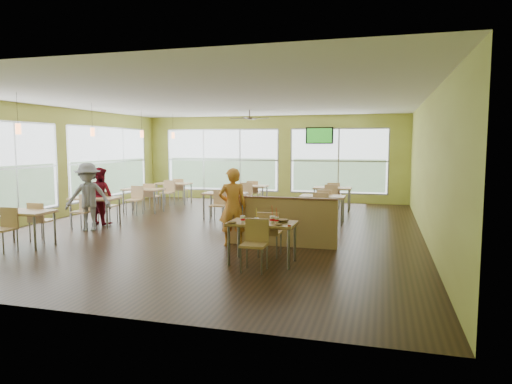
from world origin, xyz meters
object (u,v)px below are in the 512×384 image
man_plaid (233,207)px  main_table (262,229)px  food_basket (282,221)px  half_wall_divider (280,221)px

man_plaid → main_table: bearing=107.1°
main_table → food_basket: size_ratio=6.34×
half_wall_divider → main_table: bearing=-90.0°
man_plaid → half_wall_divider: bearing=171.2°
food_basket → half_wall_divider: bearing=104.0°
main_table → food_basket: 0.38m
main_table → half_wall_divider: (0.00, 1.45, -0.11)m
food_basket → man_plaid: bearing=138.4°
man_plaid → food_basket: man_plaid is taller
half_wall_divider → food_basket: 1.45m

